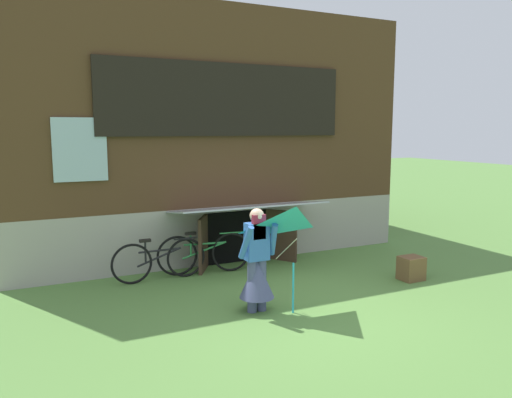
% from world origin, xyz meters
% --- Properties ---
extents(ground_plane, '(60.00, 60.00, 0.00)m').
position_xyz_m(ground_plane, '(0.00, 0.00, 0.00)').
color(ground_plane, '#56843D').
extents(log_house, '(8.34, 6.56, 5.12)m').
position_xyz_m(log_house, '(-0.00, 5.72, 2.56)').
color(log_house, '#9E998E').
rests_on(log_house, ground_plane).
extents(person, '(0.61, 0.52, 1.56)m').
position_xyz_m(person, '(-0.64, 0.31, 0.65)').
color(person, '#474C75').
rests_on(person, ground_plane).
extents(kite, '(0.93, 1.01, 1.51)m').
position_xyz_m(kite, '(-0.31, -0.25, 1.24)').
color(kite, '#2DB2CC').
rests_on(kite, ground_plane).
extents(bicycle_green, '(1.77, 0.32, 0.81)m').
position_xyz_m(bicycle_green, '(-0.68, 2.50, 0.39)').
color(bicycle_green, black).
rests_on(bicycle_green, ground_plane).
extents(bicycle_black, '(1.72, 0.08, 0.78)m').
position_xyz_m(bicycle_black, '(-1.55, 2.44, 0.38)').
color(bicycle_black, black).
rests_on(bicycle_black, ground_plane).
extents(wooden_crate, '(0.41, 0.35, 0.43)m').
position_xyz_m(wooden_crate, '(2.54, 0.50, 0.21)').
color(wooden_crate, brown).
rests_on(wooden_crate, ground_plane).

